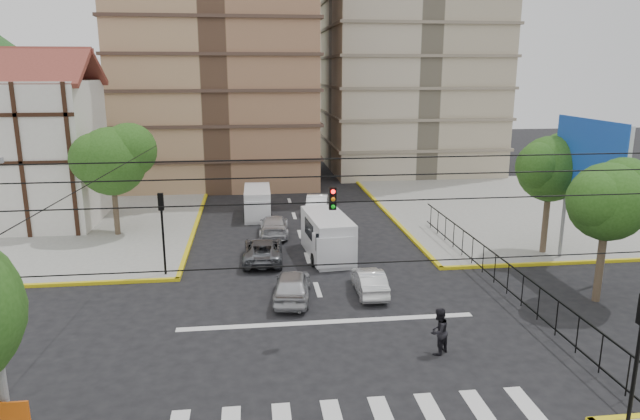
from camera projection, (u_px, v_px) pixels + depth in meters
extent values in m
plane|color=black|center=(332.00, 334.00, 23.69)|extent=(160.00, 160.00, 0.00)
cube|color=gray|center=(14.00, 223.00, 40.58)|extent=(26.00, 26.00, 0.15)
cube|color=gray|center=(545.00, 207.00, 45.32)|extent=(26.00, 26.00, 0.15)
cube|color=silver|center=(359.00, 419.00, 17.91)|extent=(12.00, 2.40, 0.01)
cube|color=silver|center=(328.00, 322.00, 24.85)|extent=(13.00, 0.40, 0.01)
cube|color=silver|center=(21.00, 154.00, 39.52)|extent=(10.00, 8.00, 10.00)
cube|color=maroon|center=(20.00, 67.00, 39.94)|extent=(10.80, 4.25, 2.65)
cylinder|color=slate|center=(605.00, 244.00, 28.75)|extent=(0.20, 0.20, 4.00)
cylinder|color=slate|center=(563.00, 223.00, 32.61)|extent=(0.20, 0.20, 4.00)
cube|color=silver|center=(591.00, 159.00, 29.72)|extent=(0.25, 6.00, 4.00)
cube|color=blue|center=(587.00, 160.00, 29.70)|extent=(0.08, 6.20, 4.20)
cylinder|color=#473828|center=(601.00, 259.00, 26.66)|extent=(0.36, 0.36, 4.20)
sphere|color=#234E16|center=(608.00, 202.00, 26.00)|extent=(3.60, 3.60, 3.60)
sphere|color=#234E16|center=(623.00, 188.00, 26.27)|extent=(2.88, 2.88, 2.88)
sphere|color=#234E16|center=(597.00, 200.00, 25.58)|extent=(2.70, 2.70, 2.70)
cylinder|color=#473828|center=(546.00, 218.00, 33.49)|extent=(0.36, 0.36, 4.48)
sphere|color=#234E16|center=(551.00, 169.00, 32.79)|extent=(3.80, 3.80, 3.80)
sphere|color=#234E16|center=(564.00, 158.00, 33.06)|extent=(3.04, 3.04, 3.04)
sphere|color=#234E16|center=(541.00, 167.00, 32.37)|extent=(2.85, 2.85, 2.85)
cylinder|color=#473828|center=(115.00, 205.00, 37.19)|extent=(0.36, 0.36, 4.20)
sphere|color=#234E16|center=(112.00, 161.00, 36.49)|extent=(4.40, 4.40, 4.40)
sphere|color=#234E16|center=(129.00, 150.00, 36.76)|extent=(3.52, 3.52, 3.52)
sphere|color=#234E16|center=(96.00, 159.00, 36.05)|extent=(3.30, 3.30, 3.30)
cylinder|color=black|center=(634.00, 379.00, 16.64)|extent=(0.12, 0.12, 3.50)
cylinder|color=black|center=(164.00, 243.00, 29.83)|extent=(0.12, 0.12, 3.50)
cube|color=black|center=(161.00, 202.00, 29.30)|extent=(0.28, 0.22, 0.90)
sphere|color=#FF0C0C|center=(160.00, 196.00, 29.23)|extent=(0.17, 0.17, 0.17)
cube|color=black|center=(333.00, 198.00, 22.31)|extent=(0.28, 0.22, 0.90)
cylinder|color=black|center=(387.00, 262.00, 13.52)|extent=(18.00, 0.03, 0.03)
cube|color=silver|center=(327.00, 236.00, 33.41)|extent=(2.66, 5.55, 2.47)
cube|color=silver|center=(333.00, 250.00, 31.38)|extent=(2.15, 1.48, 1.72)
cube|color=black|center=(334.00, 241.00, 30.88)|extent=(1.99, 0.29, 0.97)
cylinder|color=black|center=(313.00, 260.00, 31.84)|extent=(0.25, 0.75, 0.75)
cylinder|color=black|center=(349.00, 258.00, 32.08)|extent=(0.25, 0.75, 0.75)
cylinder|color=black|center=(307.00, 242.00, 35.15)|extent=(0.25, 0.75, 0.75)
cylinder|color=black|center=(340.00, 241.00, 35.39)|extent=(0.25, 0.75, 0.75)
cube|color=silver|center=(257.00, 202.00, 42.50)|extent=(1.94, 4.73, 2.16)
cube|color=silver|center=(258.00, 210.00, 40.72)|extent=(1.80, 1.15, 1.50)
cube|color=black|center=(258.00, 204.00, 40.28)|extent=(1.74, 0.12, 0.85)
cylinder|color=black|center=(246.00, 218.00, 41.12)|extent=(0.25, 0.66, 0.66)
cylinder|color=black|center=(270.00, 217.00, 41.33)|extent=(0.25, 0.66, 0.66)
cylinder|color=black|center=(246.00, 208.00, 44.02)|extent=(0.25, 0.66, 0.66)
cylinder|color=black|center=(269.00, 207.00, 44.23)|extent=(0.25, 0.66, 0.66)
imported|color=#B0B1B5|center=(292.00, 285.00, 27.14)|extent=(2.22, 4.39, 1.43)
imported|color=silver|center=(369.00, 281.00, 27.93)|extent=(1.36, 3.77, 1.23)
imported|color=slate|center=(263.00, 250.00, 32.68)|extent=(2.37, 4.80, 1.31)
imported|color=silver|center=(274.00, 226.00, 37.75)|extent=(2.07, 4.68, 1.33)
imported|color=#2A2A2D|center=(322.00, 221.00, 38.73)|extent=(2.29, 4.53, 1.48)
imported|color=white|center=(318.00, 203.00, 43.88)|extent=(2.31, 4.68, 1.48)
imported|color=black|center=(439.00, 331.00, 21.88)|extent=(1.14, 1.11, 1.86)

